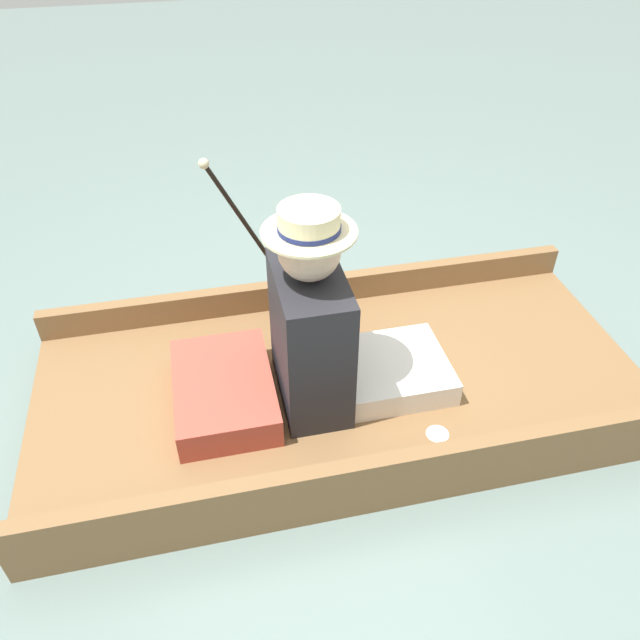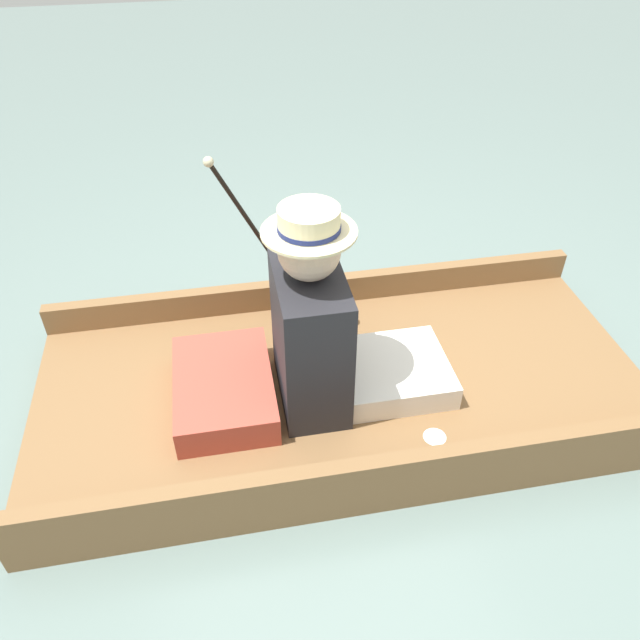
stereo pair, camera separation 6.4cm
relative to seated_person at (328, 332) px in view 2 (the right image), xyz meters
name	(u,v)px [view 2 (the right image)]	position (x,y,z in m)	size (l,w,h in m)	color
ground_plane	(341,399)	(-0.06, 0.08, -0.45)	(16.00, 16.00, 0.00)	slate
punt_boat	(342,387)	(-0.06, 0.08, -0.37)	(1.17, 2.56, 0.26)	brown
seat_cushion	(224,388)	(-0.02, -0.42, -0.25)	(0.56, 0.39, 0.13)	#B24738
seated_person	(328,332)	(0.00, 0.00, 0.00)	(0.45, 0.74, 0.86)	white
teddy_bear	(317,297)	(-0.41, 0.03, -0.14)	(0.27, 0.16, 0.39)	#9E754C
wine_glass	(434,443)	(0.42, 0.31, -0.22)	(0.08, 0.08, 0.13)	silver
walking_cane	(254,229)	(-0.55, -0.22, 0.16)	(0.04, 0.43, 0.83)	black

